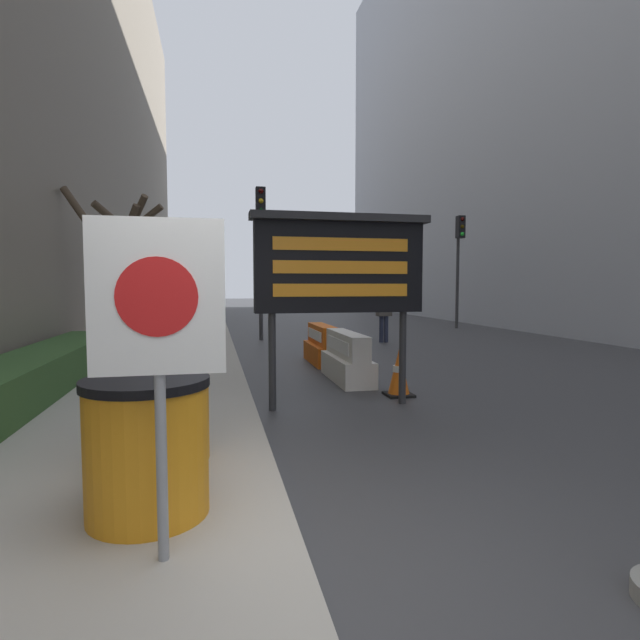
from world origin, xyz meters
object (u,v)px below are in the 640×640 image
(traffic_light_near_curb, at_px, (261,231))
(warning_sign, at_px, (158,321))
(jersey_barrier_white, at_px, (347,359))
(pedestrian_worker, at_px, (384,310))
(barrel_drum_foreground, at_px, (147,446))
(barrel_drum_middle, at_px, (163,408))
(message_board, at_px, (340,266))
(traffic_cone_near, at_px, (399,373))
(jersey_barrier_orange_far, at_px, (322,346))
(traffic_light_far_side, at_px, (459,248))

(traffic_light_near_curb, bearing_deg, warning_sign, -97.94)
(jersey_barrier_white, relative_size, pedestrian_worker, 1.13)
(barrel_drum_foreground, bearing_deg, barrel_drum_middle, 90.22)
(message_board, relative_size, traffic_cone_near, 3.64)
(jersey_barrier_white, height_order, traffic_cone_near, jersey_barrier_white)
(barrel_drum_foreground, xyz_separation_m, message_board, (2.12, 3.19, 1.32))
(message_board, height_order, traffic_cone_near, message_board)
(barrel_drum_foreground, distance_m, message_board, 4.05)
(jersey_barrier_orange_far, height_order, traffic_light_near_curb, traffic_light_near_curb)
(jersey_barrier_white, distance_m, traffic_light_near_curb, 7.36)
(barrel_drum_foreground, height_order, traffic_light_far_side, traffic_light_far_side)
(traffic_light_far_side, bearing_deg, barrel_drum_middle, -126.26)
(jersey_barrier_white, xyz_separation_m, traffic_light_far_side, (6.98, 9.28, 2.73))
(traffic_cone_near, height_order, traffic_light_far_side, traffic_light_far_side)
(barrel_drum_middle, xyz_separation_m, jersey_barrier_white, (2.73, 3.95, -0.25))
(traffic_light_far_side, relative_size, pedestrian_worker, 2.69)
(warning_sign, relative_size, message_board, 0.71)
(barrel_drum_foreground, relative_size, message_board, 0.35)
(traffic_cone_near, bearing_deg, barrel_drum_middle, -140.62)
(barrel_drum_foreground, xyz_separation_m, pedestrian_worker, (5.33, 10.45, 0.32))
(warning_sign, distance_m, pedestrian_worker, 12.22)
(barrel_drum_foreground, bearing_deg, traffic_light_near_curb, 80.95)
(warning_sign, bearing_deg, barrel_drum_foreground, 103.68)
(traffic_cone_near, height_order, traffic_light_near_curb, traffic_light_near_curb)
(warning_sign, bearing_deg, jersey_barrier_white, 65.36)
(traffic_light_near_curb, bearing_deg, jersey_barrier_white, -82.70)
(traffic_cone_near, relative_size, pedestrian_worker, 0.45)
(pedestrian_worker, bearing_deg, message_board, 60.76)
(barrel_drum_middle, distance_m, message_board, 3.29)
(barrel_drum_foreground, relative_size, traffic_cone_near, 1.27)
(traffic_light_near_curb, relative_size, pedestrian_worker, 2.86)
(message_board, xyz_separation_m, pedestrian_worker, (3.20, 7.26, -1.00))
(traffic_cone_near, xyz_separation_m, pedestrian_worker, (2.15, 6.78, 0.59))
(message_board, bearing_deg, jersey_barrier_orange_far, 81.06)
(pedestrian_worker, bearing_deg, traffic_light_near_curb, -25.67)
(message_board, height_order, pedestrian_worker, message_board)
(message_board, distance_m, jersey_barrier_orange_far, 4.20)
(message_board, xyz_separation_m, traffic_light_far_side, (7.58, 11.11, 1.16))
(traffic_cone_near, relative_size, traffic_light_near_curb, 0.16)
(message_board, relative_size, pedestrian_worker, 1.64)
(jersey_barrier_white, xyz_separation_m, traffic_light_near_curb, (-0.86, 6.71, 2.91))
(warning_sign, height_order, pedestrian_worker, warning_sign)
(message_board, height_order, traffic_light_far_side, traffic_light_far_side)
(warning_sign, height_order, traffic_light_far_side, traffic_light_far_side)
(jersey_barrier_orange_far, bearing_deg, pedestrian_worker, 52.71)
(message_board, distance_m, traffic_cone_near, 1.97)
(traffic_light_near_curb, bearing_deg, barrel_drum_middle, -99.96)
(barrel_drum_foreground, distance_m, traffic_light_near_curb, 12.17)
(traffic_cone_near, bearing_deg, barrel_drum_foreground, -130.85)
(jersey_barrier_orange_far, distance_m, pedestrian_worker, 4.33)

